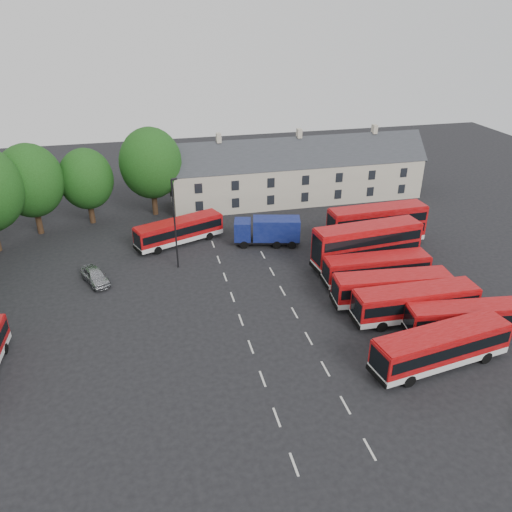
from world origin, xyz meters
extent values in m
plane|color=black|center=(0.00, 0.00, 0.00)|extent=(140.00, 140.00, 0.00)
cube|color=beige|center=(0.00, -14.00, 0.01)|extent=(0.15, 1.80, 0.01)
cube|color=beige|center=(0.00, -10.00, 0.01)|extent=(0.15, 1.80, 0.01)
cube|color=beige|center=(0.00, -6.00, 0.01)|extent=(0.15, 1.80, 0.01)
cube|color=beige|center=(0.00, -2.00, 0.01)|extent=(0.15, 1.80, 0.01)
cube|color=beige|center=(0.00, 2.00, 0.01)|extent=(0.15, 1.80, 0.01)
cube|color=beige|center=(0.00, 6.00, 0.01)|extent=(0.15, 1.80, 0.01)
cube|color=beige|center=(0.00, 10.00, 0.01)|extent=(0.15, 1.80, 0.01)
cube|color=beige|center=(0.00, 14.00, 0.01)|extent=(0.15, 1.80, 0.01)
cube|color=beige|center=(0.00, 18.00, 0.01)|extent=(0.15, 1.80, 0.01)
cube|color=beige|center=(5.00, -14.00, 0.01)|extent=(0.15, 1.80, 0.01)
cube|color=beige|center=(5.00, -10.00, 0.01)|extent=(0.15, 1.80, 0.01)
cube|color=beige|center=(5.00, -6.00, 0.01)|extent=(0.15, 1.80, 0.01)
cube|color=beige|center=(5.00, -2.00, 0.01)|extent=(0.15, 1.80, 0.01)
cube|color=beige|center=(5.00, 2.00, 0.01)|extent=(0.15, 1.80, 0.01)
cube|color=beige|center=(5.00, 6.00, 0.01)|extent=(0.15, 1.80, 0.01)
cube|color=beige|center=(5.00, 10.00, 0.01)|extent=(0.15, 1.80, 0.01)
cube|color=beige|center=(5.00, 14.00, 0.01)|extent=(0.15, 1.80, 0.01)
cube|color=beige|center=(5.00, 18.00, 0.01)|extent=(0.15, 1.80, 0.01)
cylinder|color=black|center=(-20.00, 26.00, 2.01)|extent=(0.70, 0.70, 4.02)
ellipsoid|color=#183F11|center=(-20.00, 26.00, 6.68)|extent=(7.59, 7.59, 8.73)
cylinder|color=black|center=(-14.00, 28.00, 1.75)|extent=(0.70, 0.70, 3.50)
ellipsoid|color=#183F11|center=(-14.00, 28.00, 5.81)|extent=(6.60, 6.60, 7.59)
cylinder|color=black|center=(-6.00, 29.00, 2.10)|extent=(0.70, 0.70, 4.20)
ellipsoid|color=#183F11|center=(-6.00, 29.00, 6.97)|extent=(7.92, 7.92, 9.11)
cube|color=beige|center=(14.00, 30.00, 2.75)|extent=(35.00, 7.00, 5.50)
cube|color=#2D3035|center=(14.00, 30.00, 5.50)|extent=(35.70, 7.13, 7.13)
cube|color=beige|center=(3.00, 30.00, 9.46)|extent=(0.60, 0.90, 1.20)
cube|color=beige|center=(14.00, 30.00, 9.46)|extent=(0.60, 0.90, 1.20)
cube|color=beige|center=(25.00, 30.00, 9.46)|extent=(0.60, 0.90, 1.20)
cube|color=silver|center=(13.66, -7.58, 0.80)|extent=(11.57, 4.22, 0.57)
cube|color=#A1090D|center=(13.66, -7.58, 2.08)|extent=(11.57, 4.22, 2.01)
cube|color=black|center=(13.66, -7.58, 2.13)|extent=(11.13, 4.21, 0.98)
cube|color=#A1090D|center=(13.66, -7.58, 3.14)|extent=(11.33, 4.08, 0.12)
cylinder|color=black|center=(10.25, -9.27, 0.51)|extent=(1.06, 0.44, 1.03)
cylinder|color=black|center=(17.07, -5.90, 0.51)|extent=(1.06, 0.44, 1.03)
cube|color=silver|center=(17.94, -4.26, 0.69)|extent=(9.99, 3.40, 0.49)
cube|color=#A1090D|center=(17.94, -4.26, 1.80)|extent=(9.99, 3.40, 1.74)
cube|color=black|center=(17.94, -4.26, 1.85)|extent=(9.60, 3.40, 0.85)
cube|color=#A1090D|center=(17.94, -4.26, 2.71)|extent=(9.78, 3.29, 0.11)
cylinder|color=black|center=(14.71, -4.88, 0.44)|extent=(0.91, 0.36, 0.89)
cylinder|color=black|center=(21.17, -3.64, 0.44)|extent=(0.91, 0.36, 0.89)
cube|color=silver|center=(14.93, -1.38, 0.78)|extent=(11.10, 2.72, 0.55)
cube|color=#A1090D|center=(14.93, -1.38, 2.03)|extent=(11.10, 2.72, 1.96)
cube|color=black|center=(14.93, -1.38, 2.09)|extent=(10.66, 2.77, 0.95)
cube|color=#A1090D|center=(14.93, -1.38, 3.07)|extent=(10.88, 2.62, 0.12)
cylinder|color=black|center=(11.38, -2.45, 0.50)|extent=(1.01, 0.30, 1.00)
cylinder|color=black|center=(18.49, -0.31, 0.50)|extent=(1.01, 0.30, 1.00)
cube|color=silver|center=(14.15, 1.47, 0.76)|extent=(11.01, 3.44, 0.54)
cube|color=#A1090D|center=(14.15, 1.47, 1.99)|extent=(11.01, 3.44, 1.92)
cube|color=black|center=(14.15, 1.47, 2.04)|extent=(10.59, 3.46, 0.94)
cube|color=#A1090D|center=(14.15, 1.47, 3.00)|extent=(10.79, 3.32, 0.12)
cylinder|color=black|center=(10.60, 0.68, 0.49)|extent=(1.01, 0.36, 0.98)
cylinder|color=black|center=(17.71, 2.27, 0.49)|extent=(1.01, 0.36, 0.98)
cube|color=silver|center=(14.47, 5.37, 0.74)|extent=(10.62, 2.78, 0.53)
cube|color=#A1090D|center=(14.47, 5.37, 1.94)|extent=(10.62, 2.78, 1.87)
cube|color=black|center=(14.47, 5.37, 1.99)|extent=(10.20, 2.82, 0.91)
cube|color=#A1090D|center=(14.47, 5.37, 2.92)|extent=(10.40, 2.68, 0.11)
cylinder|color=black|center=(11.07, 4.42, 0.48)|extent=(0.97, 0.30, 0.96)
cylinder|color=black|center=(17.88, 6.33, 0.48)|extent=(0.97, 0.30, 0.96)
cube|color=silver|center=(14.97, 8.99, 0.81)|extent=(11.70, 3.61, 0.58)
cube|color=#A1090D|center=(14.97, 8.99, 2.85)|extent=(11.70, 3.61, 3.51)
cube|color=black|center=(14.97, 8.99, 2.17)|extent=(11.25, 3.63, 0.99)
cube|color=#A1090D|center=(14.97, 8.99, 4.66)|extent=(11.46, 3.49, 0.13)
cylinder|color=black|center=(11.40, 7.49, 0.52)|extent=(1.07, 0.38, 1.05)
cylinder|color=black|center=(18.54, 10.48, 0.52)|extent=(1.07, 0.38, 1.05)
cube|color=black|center=(14.97, 8.99, 3.53)|extent=(11.25, 3.63, 0.99)
cube|color=silver|center=(18.35, 13.66, 0.80)|extent=(11.47, 3.01, 0.57)
cube|color=#A1090D|center=(18.35, 13.66, 2.82)|extent=(11.47, 3.01, 3.47)
cube|color=black|center=(18.35, 13.66, 2.15)|extent=(11.02, 3.06, 0.98)
cube|color=#A1090D|center=(18.35, 13.66, 4.60)|extent=(11.24, 2.90, 0.12)
cylinder|color=black|center=(14.75, 12.35, 0.52)|extent=(1.04, 0.33, 1.03)
cylinder|color=black|center=(21.94, 14.96, 0.52)|extent=(1.04, 0.33, 1.03)
cube|color=black|center=(18.35, 13.66, 3.49)|extent=(11.02, 3.06, 0.98)
cube|color=silver|center=(-3.71, 19.12, 0.73)|extent=(10.53, 6.01, 0.52)
cube|color=#A1090D|center=(-3.71, 19.12, 1.91)|extent=(10.53, 6.01, 1.84)
cube|color=black|center=(-3.71, 19.12, 1.96)|extent=(10.16, 5.91, 0.90)
cube|color=#A1090D|center=(-3.71, 19.12, 2.88)|extent=(10.30, 5.85, 0.11)
cylinder|color=black|center=(-6.41, 16.90, 0.47)|extent=(0.98, 0.59, 0.94)
cylinder|color=black|center=(-1.01, 21.33, 0.47)|extent=(0.98, 0.59, 0.94)
cube|color=black|center=(6.11, 16.50, 0.61)|extent=(7.74, 3.69, 0.28)
cube|color=navy|center=(3.39, 17.16, 1.87)|extent=(2.37, 2.71, 2.24)
cube|color=black|center=(2.52, 17.36, 2.21)|extent=(0.56, 1.95, 1.12)
cube|color=navy|center=(7.16, 16.24, 2.01)|extent=(5.73, 3.52, 2.53)
cylinder|color=black|center=(3.32, 16.08, 0.47)|extent=(0.97, 0.47, 0.94)
cylinder|color=black|center=(9.13, 16.86, 0.47)|extent=(0.97, 0.47, 0.94)
imported|color=#9A9CA1|center=(-12.85, 11.85, 0.77)|extent=(3.43, 4.84, 1.53)
cylinder|color=black|center=(-4.48, 13.27, 4.86)|extent=(0.18, 0.18, 9.72)
cube|color=black|center=(-4.21, 13.36, 9.72)|extent=(0.63, 0.42, 0.18)
camera|label=1|loc=(-7.19, -34.26, 25.22)|focal=35.00mm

